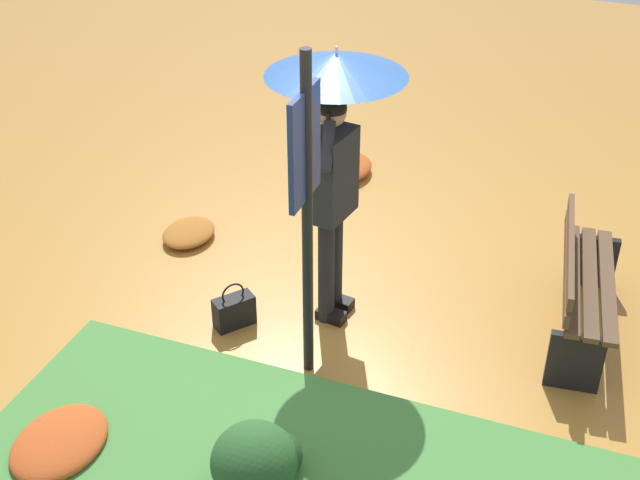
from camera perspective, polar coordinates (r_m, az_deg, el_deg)
name	(u,v)px	position (r m, az deg, el deg)	size (l,w,h in m)	color
ground_plane	(342,310)	(6.41, 1.52, -4.77)	(18.00, 18.00, 0.00)	#B27A33
person_with_umbrella	(334,120)	(5.65, 0.97, 8.20)	(0.96, 0.96, 2.04)	black
info_sign_post	(306,185)	(5.06, -0.97, 3.77)	(0.44, 0.07, 2.30)	black
handbag	(234,311)	(6.22, -5.87, -4.82)	(0.32, 0.30, 0.37)	black
park_bench	(583,286)	(6.25, 17.46, -2.99)	(1.40, 0.51, 0.75)	black
shrub_cluster	(259,461)	(5.00, -4.20, -14.77)	(0.56, 0.51, 0.46)	#285628
leaf_pile_near_person	(60,442)	(5.51, -17.33, -13.03)	(0.68, 0.54, 0.15)	#B74C1E
leaf_pile_by_bench	(344,167)	(8.25, 1.64, 4.99)	(0.66, 0.53, 0.15)	#B74C1E
leaf_pile_far_path	(189,233)	(7.30, -8.93, 0.50)	(0.53, 0.42, 0.12)	#A86023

